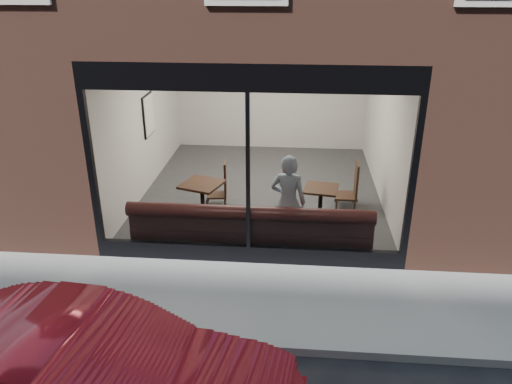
# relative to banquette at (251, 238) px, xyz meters

# --- Properties ---
(ground) EXTENTS (120.00, 120.00, 0.00)m
(ground) POSITION_rel_banquette_xyz_m (0.00, -2.45, -0.23)
(ground) COLOR black
(ground) RESTS_ON ground
(sidewalk_near) EXTENTS (40.00, 2.00, 0.01)m
(sidewalk_near) POSITION_rel_banquette_xyz_m (0.00, -1.45, -0.22)
(sidewalk_near) COLOR gray
(sidewalk_near) RESTS_ON ground
(kerb_near) EXTENTS (40.00, 0.10, 0.12)m
(kerb_near) POSITION_rel_banquette_xyz_m (0.00, -2.50, -0.17)
(kerb_near) COLOR gray
(kerb_near) RESTS_ON ground
(host_building_pier_left) EXTENTS (2.50, 12.00, 3.20)m
(host_building_pier_left) POSITION_rel_banquette_xyz_m (-3.75, 5.55, 1.38)
(host_building_pier_left) COLOR brown
(host_building_pier_left) RESTS_ON ground
(host_building_pier_right) EXTENTS (2.50, 12.00, 3.20)m
(host_building_pier_right) POSITION_rel_banquette_xyz_m (3.75, 5.55, 1.38)
(host_building_pier_right) COLOR brown
(host_building_pier_right) RESTS_ON ground
(host_building_backfill) EXTENTS (5.00, 6.00, 3.20)m
(host_building_backfill) POSITION_rel_banquette_xyz_m (0.00, 8.55, 1.38)
(host_building_backfill) COLOR brown
(host_building_backfill) RESTS_ON ground
(cafe_floor) EXTENTS (6.00, 6.00, 0.00)m
(cafe_floor) POSITION_rel_banquette_xyz_m (0.00, 2.55, -0.21)
(cafe_floor) COLOR #2D2D30
(cafe_floor) RESTS_ON ground
(cafe_ceiling) EXTENTS (6.00, 6.00, 0.00)m
(cafe_ceiling) POSITION_rel_banquette_xyz_m (0.00, 2.55, 2.97)
(cafe_ceiling) COLOR white
(cafe_ceiling) RESTS_ON host_building_upper
(cafe_wall_back) EXTENTS (5.00, 0.00, 5.00)m
(cafe_wall_back) POSITION_rel_banquette_xyz_m (0.00, 5.54, 1.37)
(cafe_wall_back) COLOR silver
(cafe_wall_back) RESTS_ON ground
(cafe_wall_left) EXTENTS (0.00, 6.00, 6.00)m
(cafe_wall_left) POSITION_rel_banquette_xyz_m (-2.49, 2.55, 1.37)
(cafe_wall_left) COLOR silver
(cafe_wall_left) RESTS_ON ground
(cafe_wall_right) EXTENTS (0.00, 6.00, 6.00)m
(cafe_wall_right) POSITION_rel_banquette_xyz_m (2.49, 2.55, 1.37)
(cafe_wall_right) COLOR silver
(cafe_wall_right) RESTS_ON ground
(storefront_kick) EXTENTS (5.00, 0.10, 0.30)m
(storefront_kick) POSITION_rel_banquette_xyz_m (0.00, -0.40, -0.08)
(storefront_kick) COLOR black
(storefront_kick) RESTS_ON ground
(storefront_header) EXTENTS (5.00, 0.10, 0.40)m
(storefront_header) POSITION_rel_banquette_xyz_m (0.00, -0.40, 2.77)
(storefront_header) COLOR black
(storefront_header) RESTS_ON host_building_upper
(storefront_mullion) EXTENTS (0.06, 0.10, 2.50)m
(storefront_mullion) POSITION_rel_banquette_xyz_m (0.00, -0.40, 1.32)
(storefront_mullion) COLOR black
(storefront_mullion) RESTS_ON storefront_kick
(storefront_glass) EXTENTS (4.80, 0.00, 4.80)m
(storefront_glass) POSITION_rel_banquette_xyz_m (0.00, -0.43, 1.33)
(storefront_glass) COLOR white
(storefront_glass) RESTS_ON storefront_kick
(banquette) EXTENTS (4.00, 0.55, 0.45)m
(banquette) POSITION_rel_banquette_xyz_m (0.00, 0.00, 0.00)
(banquette) COLOR #371514
(banquette) RESTS_ON cafe_floor
(person) EXTENTS (0.66, 0.49, 1.66)m
(person) POSITION_rel_banquette_xyz_m (0.61, 0.21, 0.60)
(person) COLOR #8DA8BD
(person) RESTS_ON cafe_floor
(cafe_table_left) EXTENTS (0.88, 0.88, 0.04)m
(cafe_table_left) POSITION_rel_banquette_xyz_m (-1.02, 1.05, 0.52)
(cafe_table_left) COLOR black
(cafe_table_left) RESTS_ON cafe_floor
(cafe_table_right) EXTENTS (0.69, 0.69, 0.04)m
(cafe_table_right) POSITION_rel_banquette_xyz_m (1.19, 1.03, 0.52)
(cafe_table_right) COLOR black
(cafe_table_right) RESTS_ON cafe_floor
(cafe_chair_left) EXTENTS (0.41, 0.41, 0.03)m
(cafe_chair_left) POSITION_rel_banquette_xyz_m (-0.87, 1.71, 0.01)
(cafe_chair_left) COLOR black
(cafe_chair_left) RESTS_ON cafe_floor
(cafe_chair_right) EXTENTS (0.46, 0.46, 0.04)m
(cafe_chair_right) POSITION_rel_banquette_xyz_m (1.73, 1.89, 0.01)
(cafe_chair_right) COLOR black
(cafe_chair_right) RESTS_ON cafe_floor
(wall_poster) EXTENTS (0.02, 0.62, 0.83)m
(wall_poster) POSITION_rel_banquette_xyz_m (-2.45, 2.79, 1.35)
(wall_poster) COLOR white
(wall_poster) RESTS_ON cafe_wall_left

